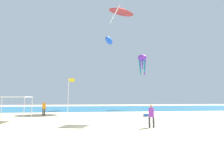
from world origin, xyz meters
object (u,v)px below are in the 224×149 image
object	(u,v)px
canopy_tent	(13,98)
kite_inflatable_blue	(109,41)
person_near_tent	(151,114)
banner_flag	(69,95)
person_leftmost	(44,107)
kite_delta_red	(121,10)
cooler_box	(146,115)
kite_octopus_purple	(142,59)

from	to	relation	value
canopy_tent	kite_inflatable_blue	size ratio (longest dim) A/B	0.66
person_near_tent	banner_flag	distance (m)	8.46
canopy_tent	banner_flag	world-z (taller)	banner_flag
canopy_tent	person_leftmost	distance (m)	6.09
kite_delta_red	person_near_tent	bearing A→B (deg)	-137.42
cooler_box	kite_delta_red	size ratio (longest dim) A/B	0.08
canopy_tent	kite_octopus_purple	distance (m)	28.17
person_leftmost	banner_flag	xyz separation A→B (m)	(3.56, -6.42, 1.38)
kite_inflatable_blue	kite_delta_red	bearing A→B (deg)	33.81
cooler_box	kite_delta_red	world-z (taller)	kite_delta_red
banner_flag	kite_delta_red	world-z (taller)	kite_delta_red
kite_octopus_purple	kite_delta_red	bearing A→B (deg)	-24.19
person_leftmost	person_near_tent	bearing A→B (deg)	-112.18
banner_flag	kite_octopus_purple	size ratio (longest dim) A/B	0.94
person_near_tent	banner_flag	world-z (taller)	banner_flag
canopy_tent	person_near_tent	xyz separation A→B (m)	(12.00, -5.89, -1.23)
person_leftmost	cooler_box	xyz separation A→B (m)	(12.53, -2.85, -0.91)
kite_octopus_purple	kite_inflatable_blue	size ratio (longest dim) A/B	0.95
kite_delta_red	banner_flag	bearing A→B (deg)	-161.22
canopy_tent	kite_delta_red	xyz separation A→B (m)	(13.76, 14.42, 16.91)
person_near_tent	kite_inflatable_blue	distance (m)	30.23
person_leftmost	kite_delta_red	xyz separation A→B (m)	(11.88, 8.74, 18.05)
canopy_tent	kite_delta_red	size ratio (longest dim) A/B	0.45
person_leftmost	kite_inflatable_blue	distance (m)	23.05
person_leftmost	cooler_box	size ratio (longest dim) A/B	3.24
person_leftmost	kite_inflatable_blue	bearing A→B (deg)	-7.44
kite_inflatable_blue	canopy_tent	bearing A→B (deg)	-10.15
canopy_tent	person_near_tent	size ratio (longest dim) A/B	1.81
kite_delta_red	kite_inflatable_blue	world-z (taller)	kite_delta_red
cooler_box	kite_inflatable_blue	xyz separation A→B (m)	(-2.23, 18.08, 14.83)
kite_delta_red	person_leftmost	bearing A→B (deg)	173.86
kite_octopus_purple	kite_delta_red	distance (m)	10.98
banner_flag	canopy_tent	bearing A→B (deg)	172.23
cooler_box	kite_inflatable_blue	bearing A→B (deg)	97.03
canopy_tent	banner_flag	size ratio (longest dim) A/B	0.74
cooler_box	kite_octopus_purple	xyz separation A→B (m)	(4.72, 16.05, 10.49)
canopy_tent	person_leftmost	xyz separation A→B (m)	(1.88, 5.68, -1.14)
kite_octopus_purple	kite_inflatable_blue	world-z (taller)	kite_inflatable_blue
person_near_tent	canopy_tent	bearing A→B (deg)	-9.28
kite_inflatable_blue	banner_flag	bearing A→B (deg)	2.79
canopy_tent	person_near_tent	world-z (taller)	canopy_tent
person_near_tent	cooler_box	distance (m)	9.08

